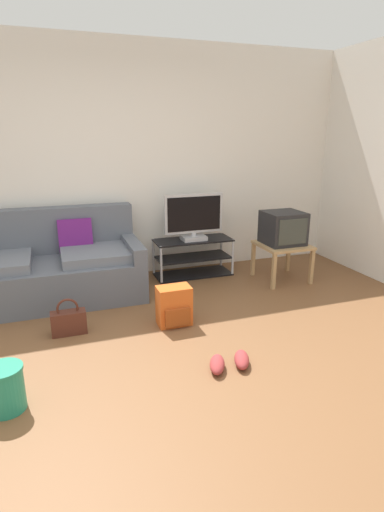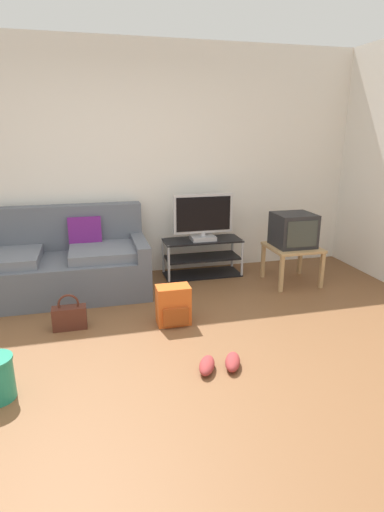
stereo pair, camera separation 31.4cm
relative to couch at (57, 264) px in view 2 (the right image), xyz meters
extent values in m
cube|color=brown|center=(0.69, -1.93, -0.34)|extent=(9.00, 9.80, 0.02)
cube|color=silver|center=(0.69, 0.52, 1.02)|extent=(9.00, 0.10, 2.70)
cube|color=#565B66|center=(0.00, -0.06, -0.12)|extent=(1.92, 0.94, 0.41)
cube|color=#565B66|center=(0.00, 0.31, 0.34)|extent=(1.92, 0.20, 0.50)
cube|color=#565B66|center=(0.89, -0.06, 0.17)|extent=(0.14, 0.94, 0.17)
cube|color=slate|center=(-0.53, -0.12, 0.14)|extent=(0.77, 0.66, 0.10)
cube|color=slate|center=(0.52, -0.12, 0.14)|extent=(0.77, 0.66, 0.10)
cube|color=#661E70|center=(0.31, 0.19, 0.29)|extent=(0.36, 0.17, 0.37)
cube|color=black|center=(1.68, 0.16, 0.12)|extent=(0.94, 0.39, 0.02)
cube|color=black|center=(1.68, 0.16, -0.10)|extent=(0.90, 0.37, 0.02)
cube|color=black|center=(1.68, 0.16, -0.32)|extent=(0.94, 0.39, 0.02)
cylinder|color=#B7B7BC|center=(1.23, -0.02, -0.10)|extent=(0.03, 0.03, 0.45)
cylinder|color=#B7B7BC|center=(2.14, -0.02, -0.10)|extent=(0.03, 0.03, 0.45)
cylinder|color=#B7B7BC|center=(1.23, 0.34, -0.10)|extent=(0.03, 0.03, 0.45)
cylinder|color=#B7B7BC|center=(2.14, 0.34, -0.10)|extent=(0.03, 0.03, 0.45)
cube|color=#B2B2B7|center=(1.68, 0.14, 0.15)|extent=(0.29, 0.22, 0.05)
cube|color=#B2B2B7|center=(1.68, 0.14, 0.20)|extent=(0.05, 0.04, 0.04)
cube|color=#B2B2B7|center=(1.68, 0.14, 0.45)|extent=(0.72, 0.04, 0.46)
cube|color=black|center=(1.68, 0.12, 0.45)|extent=(0.66, 0.01, 0.40)
cube|color=tan|center=(2.62, -0.34, 0.10)|extent=(0.56, 0.56, 0.03)
cube|color=tan|center=(2.37, -0.59, -0.12)|extent=(0.04, 0.04, 0.41)
cube|color=tan|center=(2.87, -0.59, -0.12)|extent=(0.04, 0.04, 0.41)
cube|color=tan|center=(2.37, -0.10, -0.12)|extent=(0.04, 0.04, 0.41)
cube|color=tan|center=(2.87, -0.10, -0.12)|extent=(0.04, 0.04, 0.41)
cube|color=#232326|center=(2.62, -0.32, 0.30)|extent=(0.44, 0.41, 0.38)
cube|color=#333833|center=(2.62, -0.53, 0.30)|extent=(0.36, 0.01, 0.29)
cube|color=#CC561E|center=(1.07, -1.06, -0.15)|extent=(0.30, 0.19, 0.36)
cube|color=#994116|center=(1.07, -1.17, -0.21)|extent=(0.23, 0.04, 0.16)
cylinder|color=#994116|center=(0.98, -0.94, -0.13)|extent=(0.04, 0.04, 0.29)
cylinder|color=#994116|center=(1.15, -0.94, -0.13)|extent=(0.04, 0.04, 0.29)
cube|color=#4C2319|center=(0.14, -0.94, -0.22)|extent=(0.30, 0.13, 0.21)
torus|color=#4C2319|center=(0.14, -0.94, -0.09)|extent=(0.19, 0.02, 0.19)
ellipsoid|color=#993333|center=(1.15, -1.89, -0.28)|extent=(0.20, 0.28, 0.09)
ellipsoid|color=#993333|center=(1.35, -1.89, -0.28)|extent=(0.20, 0.28, 0.09)
camera|label=1|loc=(0.10, -4.33, 1.37)|focal=28.46mm
camera|label=2|loc=(0.40, -4.42, 1.37)|focal=28.46mm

